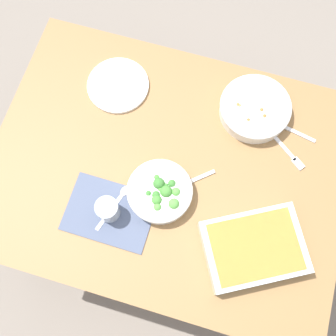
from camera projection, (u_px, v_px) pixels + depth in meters
name	position (u px, v px, depth m)	size (l,w,h in m)	color
ground_plane	(168.00, 212.00, 2.07)	(6.00, 6.00, 0.00)	slate
dining_table	(168.00, 176.00, 1.45)	(1.20, 0.90, 0.74)	olive
placemat	(110.00, 212.00, 1.32)	(0.28, 0.20, 0.00)	#4C5670
stew_bowl	(255.00, 109.00, 1.40)	(0.24, 0.24, 0.06)	silver
broccoli_bowl	(161.00, 192.00, 1.31)	(0.21, 0.21, 0.07)	silver
baking_dish	(254.00, 248.00, 1.25)	(0.37, 0.34, 0.06)	silver
drink_cup	(108.00, 210.00, 1.28)	(0.07, 0.07, 0.08)	#B2BCC6
side_plate	(118.00, 85.00, 1.45)	(0.22, 0.22, 0.01)	white
spoon_by_stew	(285.00, 127.00, 1.41)	(0.18, 0.05, 0.01)	silver
spoon_by_broccoli	(184.00, 184.00, 1.34)	(0.15, 0.13, 0.01)	silver
spoon_spare	(117.00, 201.00, 1.33)	(0.07, 0.17, 0.01)	silver
fork_on_table	(288.00, 152.00, 1.38)	(0.15, 0.12, 0.01)	silver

